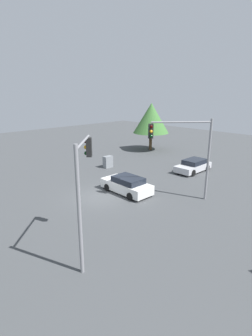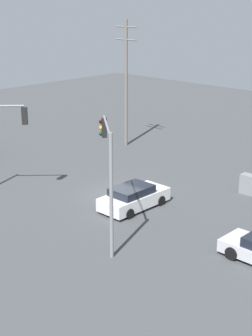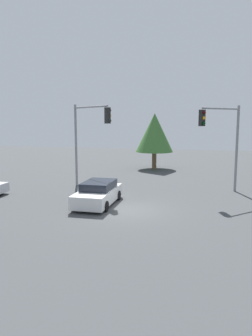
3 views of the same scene
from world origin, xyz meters
TOP-DOWN VIEW (x-y plane):
  - ground_plane at (0.00, 0.00)m, footprint 80.00×80.00m
  - sedan_white at (-2.06, 0.77)m, footprint 2.05×4.49m
  - sedan_silver at (-11.30, 1.28)m, footprint 4.36×2.01m
  - traffic_signal_main at (-4.14, 4.87)m, footprint 3.73×3.14m
  - traffic_signal_cross at (5.41, 5.53)m, footprint 2.77×2.84m
  - electrical_cabinet at (-5.75, -6.09)m, footprint 1.02×0.62m
  - tree_left at (-15.99, -8.79)m, footprint 4.99×4.99m

SIDE VIEW (x-z plane):
  - ground_plane at x=0.00m, z-range 0.00..0.00m
  - sedan_silver at x=-11.30m, z-range -0.01..1.27m
  - electrical_cabinet at x=-5.75m, z-range 0.00..1.28m
  - sedan_white at x=-2.06m, z-range -0.02..1.38m
  - traffic_signal_cross at x=5.41m, z-range 1.13..7.25m
  - traffic_signal_main at x=-4.14m, z-range 1.21..7.49m
  - tree_left at x=-15.99m, z-range 1.23..7.84m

